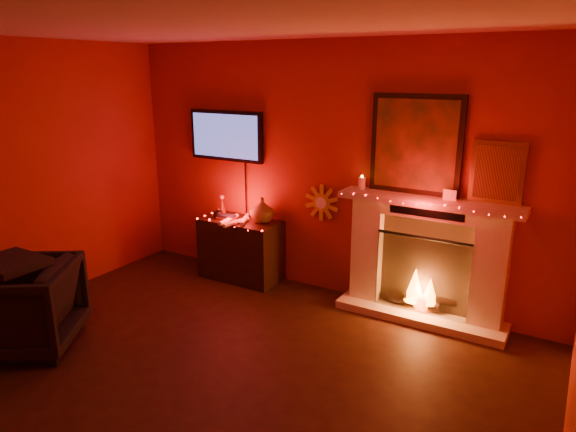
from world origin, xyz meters
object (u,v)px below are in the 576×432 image
object	(u,v)px
fireplace	(426,248)
tv	(226,136)
sunburst_clock	(322,203)
console_table	(242,246)
armchair	(23,306)

from	to	relation	value
fireplace	tv	xyz separation A→B (m)	(-2.44, 0.06, 0.92)
tv	sunburst_clock	bearing A→B (deg)	1.24
fireplace	console_table	distance (m)	2.14
console_table	fireplace	bearing A→B (deg)	3.44
console_table	armchair	bearing A→B (deg)	-107.76
tv	sunburst_clock	distance (m)	1.41
sunburst_clock	console_table	xyz separation A→B (m)	(-0.92, -0.22, -0.60)
fireplace	armchair	bearing A→B (deg)	-139.84
fireplace	sunburst_clock	size ratio (longest dim) A/B	5.45
tv	armchair	world-z (taller)	tv
console_table	sunburst_clock	bearing A→B (deg)	13.29
sunburst_clock	armchair	size ratio (longest dim) A/B	0.46
console_table	armchair	world-z (taller)	console_table
armchair	fireplace	bearing A→B (deg)	96.70
tv	sunburst_clock	size ratio (longest dim) A/B	3.10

